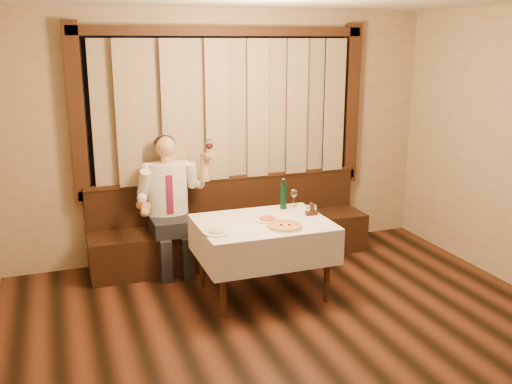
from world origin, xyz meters
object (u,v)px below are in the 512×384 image
object	(u,v)px
banquette	(232,233)
pizza	(285,226)
cruet_caddy	(312,211)
pasta_cream	(217,230)
dining_table	(263,232)
green_bottle	(283,196)
pasta_red	(267,217)
seated_man	(169,195)

from	to	relation	value
banquette	pizza	bearing A→B (deg)	-84.47
cruet_caddy	pasta_cream	bearing A→B (deg)	-163.99
dining_table	cruet_caddy	distance (m)	0.55
dining_table	green_bottle	world-z (taller)	green_bottle
banquette	pizza	distance (m)	1.36
pizza	cruet_caddy	world-z (taller)	cruet_caddy
pasta_red	seated_man	xyz separation A→B (m)	(-0.77, 0.92, 0.06)
pasta_cream	seated_man	xyz separation A→B (m)	(-0.20, 1.13, 0.06)
cruet_caddy	seated_man	world-z (taller)	seated_man
cruet_caddy	pizza	bearing A→B (deg)	-141.37
pasta_cream	green_bottle	size ratio (longest dim) A/B	0.78
dining_table	green_bottle	size ratio (longest dim) A/B	3.93
green_bottle	seated_man	bearing A→B (deg)	150.61
banquette	green_bottle	xyz separation A→B (m)	(0.35, -0.69, 0.58)
banquette	seated_man	xyz separation A→B (m)	(-0.72, -0.09, 0.54)
seated_man	pizza	bearing A→B (deg)	-54.45
pasta_red	cruet_caddy	bearing A→B (deg)	1.98
pasta_cream	cruet_caddy	size ratio (longest dim) A/B	2.00
cruet_caddy	banquette	bearing A→B (deg)	121.95
pasta_cream	seated_man	bearing A→B (deg)	100.27
pasta_red	pasta_cream	size ratio (longest dim) A/B	0.98
dining_table	green_bottle	bearing A→B (deg)	43.40
dining_table	cruet_caddy	world-z (taller)	cruet_caddy
dining_table	pasta_red	world-z (taller)	pasta_red
banquette	pasta_red	size ratio (longest dim) A/B	13.03
pasta_cream	cruet_caddy	distance (m)	1.07
pasta_red	pasta_cream	bearing A→B (deg)	-159.75
pasta_red	seated_man	distance (m)	1.20
pasta_red	cruet_caddy	xyz separation A→B (m)	(0.48, 0.02, 0.01)
pasta_red	green_bottle	xyz separation A→B (m)	(0.30, 0.32, 0.10)
banquette	green_bottle	bearing A→B (deg)	-63.40
green_bottle	cruet_caddy	world-z (taller)	green_bottle
green_bottle	seated_man	size ratio (longest dim) A/B	0.22
pizza	cruet_caddy	size ratio (longest dim) A/B	2.71
dining_table	pasta_cream	bearing A→B (deg)	-159.29
dining_table	banquette	bearing A→B (deg)	90.00
banquette	dining_table	bearing A→B (deg)	-90.00
pizza	pasta_red	world-z (taller)	pasta_red
banquette	pasta_cream	bearing A→B (deg)	-113.06
pizza	seated_man	xyz separation A→B (m)	(-0.85, 1.19, 0.08)
dining_table	seated_man	world-z (taller)	seated_man
banquette	cruet_caddy	size ratio (longest dim) A/B	25.35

